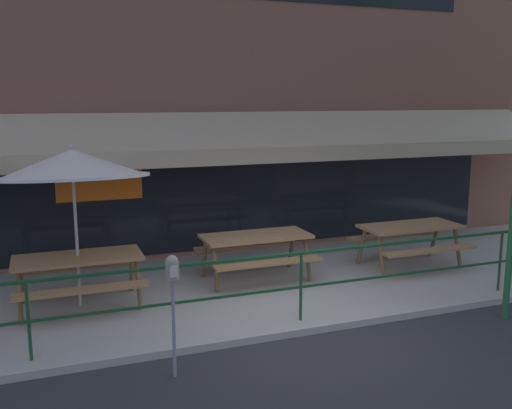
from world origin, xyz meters
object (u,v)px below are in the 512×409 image
object	(u,v)px
picnic_table_centre	(256,244)
patio_umbrella_left	(72,165)
parking_meter_near	(172,279)
picnic_table_left	(79,267)
picnic_table_right	(410,234)

from	to	relation	value
picnic_table_centre	patio_umbrella_left	world-z (taller)	patio_umbrella_left
patio_umbrella_left	parking_meter_near	bearing A→B (deg)	-70.76
picnic_table_left	picnic_table_centre	xyz separation A→B (m)	(2.86, 0.31, 0.00)
parking_meter_near	picnic_table_left	bearing A→B (deg)	109.64
picnic_table_centre	patio_umbrella_left	distance (m)	3.23
picnic_table_right	patio_umbrella_left	xyz separation A→B (m)	(-5.72, 0.02, 1.47)
picnic_table_left	parking_meter_near	distance (m)	2.58
picnic_table_left	parking_meter_near	world-z (taller)	parking_meter_near
picnic_table_left	picnic_table_centre	world-z (taller)	same
picnic_table_centre	picnic_table_right	world-z (taller)	same
picnic_table_centre	picnic_table_left	bearing A→B (deg)	-173.76
picnic_table_left	picnic_table_centre	size ratio (longest dim) A/B	1.00
picnic_table_left	picnic_table_right	size ratio (longest dim) A/B	1.00
picnic_table_centre	patio_umbrella_left	bearing A→B (deg)	-174.85
picnic_table_left	patio_umbrella_left	world-z (taller)	patio_umbrella_left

